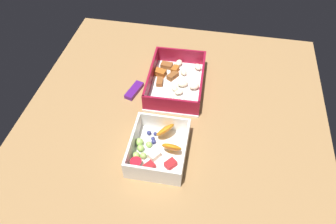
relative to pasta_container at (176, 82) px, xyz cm
name	(u,v)px	position (x,y,z in cm)	size (l,w,h in cm)	color
table_surface	(174,116)	(-10.64, -1.46, -2.59)	(80.00, 80.00, 2.00)	#9E7547
pasta_container	(176,82)	(0.00, 0.00, 0.00)	(22.38, 15.79, 5.30)	white
fruit_bowl	(158,148)	(-23.92, 0.17, 0.32)	(16.08, 13.21, 5.67)	white
candy_bar	(134,90)	(-4.65, 11.15, -0.99)	(7.00, 2.40, 1.20)	#51197A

